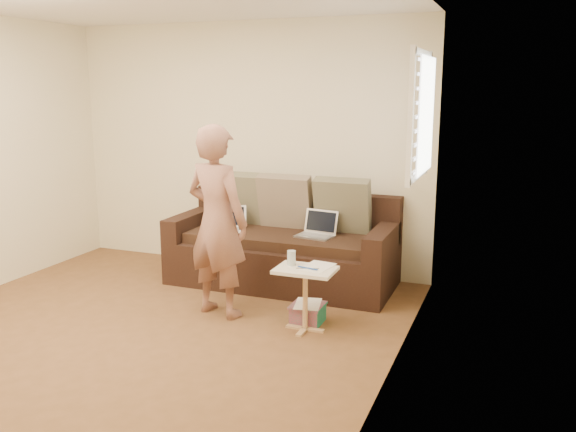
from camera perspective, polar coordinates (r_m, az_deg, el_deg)
The scene contains 16 objects.
floor at distance 4.97m, azimuth -14.87°, elevation -11.31°, with size 4.50×4.50×0.00m, color brown.
wall_back at distance 6.55m, azimuth -3.88°, elevation 6.44°, with size 4.00×4.00×0.00m, color beige.
wall_right at distance 3.79m, azimuth 9.35°, elevation 2.21°, with size 4.50×4.50×0.00m, color beige.
window_blinds at distance 5.22m, azimuth 12.41°, elevation 9.17°, with size 0.12×0.88×1.08m, color white, non-canonical shape.
sofa at distance 6.04m, azimuth -0.54°, elevation -2.46°, with size 2.20×0.95×0.85m, color black, non-canonical shape.
pillow_left at distance 6.40m, azimuth -4.81°, elevation 1.68°, with size 0.55×0.14×0.55m, color #625D48, non-canonical shape.
pillow_mid at distance 6.17m, azimuth -0.24°, elevation 1.34°, with size 0.55×0.14×0.55m, color #7A6857, non-canonical shape.
pillow_right at distance 5.98m, azimuth 5.12°, elevation 0.95°, with size 0.55×0.14×0.55m, color #625D48, non-canonical shape.
laptop_silver at distance 5.86m, azimuth 2.51°, elevation -1.97°, with size 0.34×0.25×0.23m, color #B7BABC, non-canonical shape.
laptop_white at distance 6.13m, azimuth -5.56°, elevation -1.37°, with size 0.33×0.24×0.24m, color white, non-canonical shape.
person at distance 5.17m, azimuth -6.64°, elevation -0.49°, with size 0.60×0.41×1.64m, color brown.
side_table at distance 4.94m, azimuth 1.62°, elevation -7.79°, with size 0.47×0.33×0.52m, color silver, non-canonical shape.
drinking_glass at distance 4.93m, azimuth 0.32°, elevation -3.94°, with size 0.07×0.07×0.12m, color silver, non-canonical shape.
scissors at distance 4.83m, azimuth 1.85°, elevation -4.91°, with size 0.18×0.10×0.02m, color silver, non-canonical shape.
paper_on_table at distance 4.90m, azimuth 2.76°, elevation -4.74°, with size 0.21×0.30×0.00m, color white, non-canonical shape.
striped_box at distance 5.15m, azimuth 1.86°, elevation -9.06°, with size 0.27×0.27×0.17m, color #CF1F56, non-canonical shape.
Camera 1 is at (2.75, -3.66, 1.94)m, focal length 38.03 mm.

